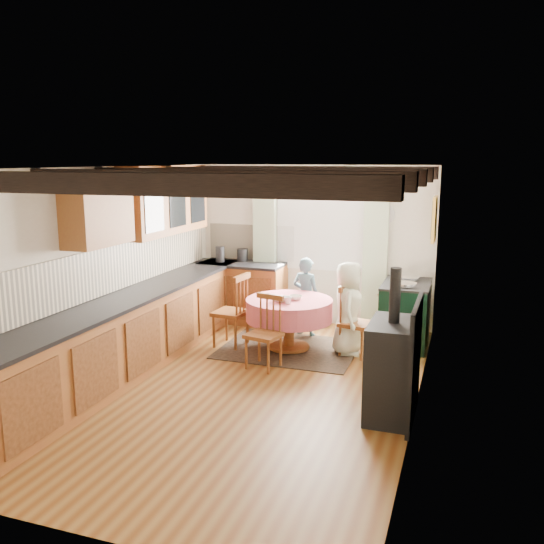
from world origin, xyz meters
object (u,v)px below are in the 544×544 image
at_px(cast_iron_stove, 393,344).
at_px(child_right, 348,308).
at_px(chair_left, 231,310).
at_px(child_far, 306,297).
at_px(chair_near, 264,332).
at_px(aga_range, 405,313).
at_px(chair_right, 356,321).
at_px(dining_table, 289,325).
at_px(cup, 288,300).

height_order(cast_iron_stove, child_right, cast_iron_stove).
relative_size(chair_left, child_far, 0.88).
bearing_deg(chair_near, cast_iron_stove, -15.07).
xyz_separation_m(aga_range, child_right, (-0.67, -0.60, 0.16)).
bearing_deg(cast_iron_stove, chair_right, 111.69).
height_order(chair_near, aga_range, chair_near).
bearing_deg(dining_table, cup, -76.90).
height_order(chair_near, child_far, child_far).
bearing_deg(cup, child_right, 26.29).
xyz_separation_m(dining_table, aga_range, (1.42, 0.71, 0.10)).
bearing_deg(child_right, child_far, 40.20).
height_order(dining_table, child_right, child_right).
height_order(aga_range, child_right, child_right).
bearing_deg(chair_left, aga_range, 115.91).
height_order(chair_near, cast_iron_stove, cast_iron_stove).
bearing_deg(cast_iron_stove, child_right, 114.64).
height_order(child_far, cup, child_far).
height_order(child_right, cup, child_right).
bearing_deg(aga_range, dining_table, -153.46).
relative_size(chair_right, cast_iron_stove, 0.61).
relative_size(dining_table, cast_iron_stove, 0.77).
relative_size(dining_table, chair_near, 1.28).
bearing_deg(chair_left, child_far, 139.67).
xyz_separation_m(chair_right, aga_range, (0.55, 0.64, -0.02)).
bearing_deg(chair_near, dining_table, 95.36).
xyz_separation_m(dining_table, chair_near, (-0.09, -0.75, 0.10)).
height_order(chair_right, cup, chair_right).
relative_size(chair_right, cup, 9.23).
bearing_deg(dining_table, chair_right, 4.59).
xyz_separation_m(chair_near, chair_right, (0.96, 0.82, 0.01)).
bearing_deg(dining_table, chair_near, -96.83).
bearing_deg(chair_left, cast_iron_stove, 63.28).
bearing_deg(chair_right, chair_left, 107.77).
distance_m(cast_iron_stove, child_right, 1.87).
height_order(chair_right, cast_iron_stove, cast_iron_stove).
height_order(chair_left, cast_iron_stove, cast_iron_stove).
xyz_separation_m(cast_iron_stove, child_far, (-1.50, 2.28, -0.18)).
xyz_separation_m(chair_left, child_far, (0.83, 0.79, 0.07)).
distance_m(dining_table, cup, 0.46).
xyz_separation_m(cast_iron_stove, cup, (-1.48, 1.35, -0.01)).
bearing_deg(child_far, cast_iron_stove, 137.19).
xyz_separation_m(chair_right, child_right, (-0.12, 0.04, 0.15)).
height_order(aga_range, cast_iron_stove, cast_iron_stove).
distance_m(aga_range, child_right, 0.91).
height_order(aga_range, cup, aga_range).
bearing_deg(chair_left, child_right, 103.42).
relative_size(child_far, cup, 11.49).
xyz_separation_m(chair_right, cup, (-0.82, -0.31, 0.28)).
bearing_deg(chair_right, chair_near, 142.40).
xyz_separation_m(chair_near, cast_iron_stove, (1.62, -0.84, 0.30)).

